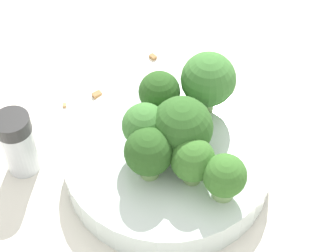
# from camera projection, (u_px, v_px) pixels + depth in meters

# --- Properties ---
(ground_plane) EXTENTS (3.00, 3.00, 0.00)m
(ground_plane) POSITION_uv_depth(u_px,v_px,m) (168.00, 171.00, 0.56)
(ground_plane) COLOR silver
(bowl) EXTENTS (0.20, 0.20, 0.03)m
(bowl) POSITION_uv_depth(u_px,v_px,m) (168.00, 160.00, 0.55)
(bowl) COLOR silver
(bowl) RESTS_ON ground_plane
(broccoli_floret_0) EXTENTS (0.04, 0.04, 0.06)m
(broccoli_floret_0) POSITION_uv_depth(u_px,v_px,m) (145.00, 126.00, 0.51)
(broccoli_floret_0) COLOR #84AD66
(broccoli_floret_0) RESTS_ON bowl
(broccoli_floret_1) EXTENTS (0.06, 0.06, 0.07)m
(broccoli_floret_1) POSITION_uv_depth(u_px,v_px,m) (182.00, 126.00, 0.50)
(broccoli_floret_1) COLOR #84AD66
(broccoli_floret_1) RESTS_ON bowl
(broccoli_floret_2) EXTENTS (0.05, 0.05, 0.07)m
(broccoli_floret_2) POSITION_uv_depth(u_px,v_px,m) (208.00, 80.00, 0.54)
(broccoli_floret_2) COLOR #84AD66
(broccoli_floret_2) RESTS_ON bowl
(broccoli_floret_3) EXTENTS (0.04, 0.04, 0.05)m
(broccoli_floret_3) POSITION_uv_depth(u_px,v_px,m) (193.00, 161.00, 0.49)
(broccoli_floret_3) COLOR #7A9E5B
(broccoli_floret_3) RESTS_ON bowl
(broccoli_floret_4) EXTENTS (0.04, 0.04, 0.05)m
(broccoli_floret_4) POSITION_uv_depth(u_px,v_px,m) (159.00, 93.00, 0.54)
(broccoli_floret_4) COLOR #84AD66
(broccoli_floret_4) RESTS_ON bowl
(broccoli_floret_5) EXTENTS (0.04, 0.04, 0.05)m
(broccoli_floret_5) POSITION_uv_depth(u_px,v_px,m) (225.00, 177.00, 0.48)
(broccoli_floret_5) COLOR #8EB770
(broccoli_floret_5) RESTS_ON bowl
(broccoli_floret_6) EXTENTS (0.04, 0.04, 0.05)m
(broccoli_floret_6) POSITION_uv_depth(u_px,v_px,m) (149.00, 153.00, 0.49)
(broccoli_floret_6) COLOR #84AD66
(broccoli_floret_6) RESTS_ON bowl
(pepper_shaker) EXTENTS (0.03, 0.03, 0.07)m
(pepper_shaker) POSITION_uv_depth(u_px,v_px,m) (18.00, 143.00, 0.54)
(pepper_shaker) COLOR silver
(pepper_shaker) RESTS_ON ground_plane
(almond_crumb_1) EXTENTS (0.01, 0.01, 0.01)m
(almond_crumb_1) POSITION_uv_depth(u_px,v_px,m) (227.00, 88.00, 0.63)
(almond_crumb_1) COLOR #AD7F4C
(almond_crumb_1) RESTS_ON ground_plane
(almond_crumb_2) EXTENTS (0.01, 0.01, 0.01)m
(almond_crumb_2) POSITION_uv_depth(u_px,v_px,m) (64.00, 105.00, 0.61)
(almond_crumb_2) COLOR #AD7F4C
(almond_crumb_2) RESTS_ON ground_plane
(almond_crumb_3) EXTENTS (0.01, 0.01, 0.01)m
(almond_crumb_3) POSITION_uv_depth(u_px,v_px,m) (97.00, 93.00, 0.62)
(almond_crumb_3) COLOR olive
(almond_crumb_3) RESTS_ON ground_plane
(almond_crumb_4) EXTENTS (0.01, 0.01, 0.01)m
(almond_crumb_4) POSITION_uv_depth(u_px,v_px,m) (153.00, 56.00, 0.67)
(almond_crumb_4) COLOR olive
(almond_crumb_4) RESTS_ON ground_plane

